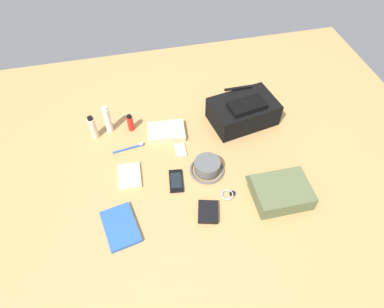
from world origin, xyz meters
TOP-DOWN VIEW (x-y plane):
  - ground_plane at (0.00, 0.00)m, footprint 2.64×2.02m
  - backpack at (0.34, 0.21)m, footprint 0.39×0.29m
  - toiletry_pouch at (0.35, -0.31)m, footprint 0.26×0.24m
  - bucket_hat at (0.06, -0.09)m, footprint 0.17×0.17m
  - lotion_bottle at (-0.48, 0.27)m, footprint 0.04×0.04m
  - toothpaste_tube at (-0.40, 0.30)m, footprint 0.04×0.04m
  - sunscreen_spray at (-0.28, 0.28)m, footprint 0.03×0.03m
  - paperback_novel at (-0.39, -0.31)m, footprint 0.17×0.23m
  - cell_phone at (-0.11, -0.12)m, footprint 0.08×0.14m
  - media_player at (-0.05, 0.07)m, footprint 0.05×0.08m
  - wristwatch at (0.12, -0.25)m, footprint 0.07×0.06m
  - toothbrush at (-0.30, 0.14)m, footprint 0.17×0.03m
  - wallet at (-0.00, -0.32)m, footprint 0.12×0.13m
  - notepad at (-0.33, -0.04)m, footprint 0.12×0.16m
  - folded_towel at (-0.10, 0.20)m, footprint 0.21×0.16m

SIDE VIEW (x-z plane):
  - ground_plane at x=0.00m, z-range -0.02..0.00m
  - media_player at x=-0.05m, z-range 0.00..0.01m
  - wristwatch at x=0.12m, z-range 0.00..0.01m
  - cell_phone at x=-0.11m, z-range 0.00..0.01m
  - toothbrush at x=-0.30m, z-range 0.00..0.02m
  - notepad at x=-0.33m, z-range 0.00..0.02m
  - paperback_novel at x=-0.39m, z-range 0.00..0.02m
  - wallet at x=0.00m, z-range 0.00..0.02m
  - folded_towel at x=-0.10m, z-range 0.00..0.04m
  - bucket_hat at x=0.06m, z-range 0.00..0.06m
  - toiletry_pouch at x=0.35m, z-range 0.00..0.08m
  - sunscreen_spray at x=-0.28m, z-range 0.00..0.10m
  - backpack at x=0.34m, z-range -0.01..0.15m
  - lotion_bottle at x=-0.48m, z-range 0.00..0.14m
  - toothpaste_tube at x=-0.40m, z-range 0.00..0.17m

